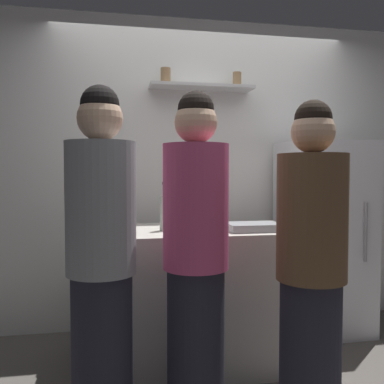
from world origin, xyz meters
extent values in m
cube|color=white|center=(0.00, 1.25, 1.30)|extent=(4.80, 0.10, 2.60)
cube|color=silver|center=(-0.03, 1.09, 2.01)|extent=(0.86, 0.22, 0.02)
cylinder|color=olive|center=(-0.33, 1.09, 2.09)|extent=(0.08, 0.08, 0.13)
cylinder|color=olive|center=(0.27, 1.09, 2.08)|extent=(0.07, 0.07, 0.12)
cube|color=white|center=(0.94, 0.85, 0.78)|extent=(0.66, 0.57, 1.56)
cylinder|color=#99999E|center=(1.13, 0.54, 0.86)|extent=(0.02, 0.02, 0.45)
cube|color=#B7B2A8|center=(-0.23, 0.47, 0.46)|extent=(1.45, 0.75, 0.93)
cube|color=gray|center=(0.14, 0.30, 0.95)|extent=(0.34, 0.24, 0.05)
cylinder|color=#B2B2B7|center=(-0.16, 0.53, 0.98)|extent=(0.11, 0.11, 0.11)
cylinder|color=silver|center=(-0.16, 0.52, 1.04)|extent=(0.03, 0.01, 0.17)
cylinder|color=silver|center=(-0.17, 0.54, 1.04)|extent=(0.01, 0.01, 0.16)
cylinder|color=silver|center=(-0.16, 0.51, 1.04)|extent=(0.01, 0.01, 0.17)
cylinder|color=silver|center=(-0.17, 0.51, 1.04)|extent=(0.03, 0.01, 0.16)
cylinder|color=silver|center=(-0.16, 0.54, 1.05)|extent=(0.04, 0.01, 0.18)
cylinder|color=silver|center=(-0.16, 0.53, 1.05)|extent=(0.03, 0.02, 0.19)
cylinder|color=silver|center=(-0.19, 0.53, 1.04)|extent=(0.01, 0.02, 0.17)
cylinder|color=silver|center=(-0.18, 0.54, 1.04)|extent=(0.02, 0.02, 0.16)
cylinder|color=#472814|center=(-0.82, 0.49, 1.03)|extent=(0.07, 0.07, 0.22)
cylinder|color=#472814|center=(-0.82, 0.49, 1.19)|extent=(0.03, 0.03, 0.09)
cylinder|color=maroon|center=(-0.82, 0.49, 1.25)|extent=(0.03, 0.03, 0.02)
cylinder|color=#B2BFB2|center=(-0.43, 0.41, 1.04)|extent=(0.06, 0.06, 0.23)
cylinder|color=#B2BFB2|center=(-0.43, 0.41, 1.19)|extent=(0.03, 0.03, 0.08)
cylinder|color=#333333|center=(-0.43, 0.41, 1.24)|extent=(0.03, 0.03, 0.02)
cylinder|color=silver|center=(-0.87, 0.77, 1.02)|extent=(0.09, 0.09, 0.19)
cylinder|color=silver|center=(-0.87, 0.77, 1.13)|extent=(0.05, 0.05, 0.03)
cylinder|color=blue|center=(-0.87, 0.77, 1.15)|extent=(0.05, 0.05, 0.02)
cylinder|color=#262633|center=(-0.34, -0.21, 0.41)|extent=(0.30, 0.30, 0.81)
cylinder|color=#D14C7F|center=(-0.34, -0.21, 1.13)|extent=(0.34, 0.34, 0.64)
sphere|color=#D8AD8C|center=(-0.34, -0.21, 1.56)|extent=(0.22, 0.22, 0.22)
sphere|color=black|center=(-0.34, -0.21, 1.63)|extent=(0.19, 0.19, 0.19)
cylinder|color=#262633|center=(0.19, -0.43, 0.39)|extent=(0.30, 0.30, 0.78)
cylinder|color=brown|center=(0.19, -0.43, 1.09)|extent=(0.34, 0.34, 0.62)
sphere|color=#D8AD8C|center=(0.19, -0.43, 1.50)|extent=(0.21, 0.21, 0.21)
sphere|color=black|center=(0.19, -0.43, 1.57)|extent=(0.18, 0.18, 0.18)
cylinder|color=#262633|center=(-0.82, -0.24, 0.41)|extent=(0.30, 0.30, 0.81)
cylinder|color=gray|center=(-0.82, -0.24, 1.14)|extent=(0.34, 0.34, 0.64)
sphere|color=#D8AD8C|center=(-0.82, -0.24, 1.57)|extent=(0.22, 0.22, 0.22)
sphere|color=black|center=(-0.82, -0.24, 1.63)|extent=(0.19, 0.19, 0.19)
camera|label=1|loc=(-0.77, -2.32, 1.31)|focal=39.35mm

